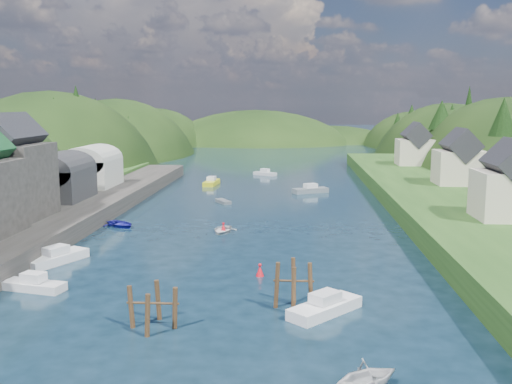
# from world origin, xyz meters

# --- Properties ---
(ground) EXTENTS (600.00, 600.00, 0.00)m
(ground) POSITION_xyz_m (0.00, 50.00, 0.00)
(ground) COLOR black
(ground) RESTS_ON ground
(hillside_left) EXTENTS (44.00, 245.56, 52.00)m
(hillside_left) POSITION_xyz_m (-45.00, 75.00, -8.03)
(hillside_left) COLOR black
(hillside_left) RESTS_ON ground
(hillside_right) EXTENTS (36.00, 245.56, 48.00)m
(hillside_right) POSITION_xyz_m (45.00, 75.00, -7.41)
(hillside_right) COLOR black
(hillside_right) RESTS_ON ground
(far_hills) EXTENTS (103.00, 68.00, 44.00)m
(far_hills) POSITION_xyz_m (1.22, 174.01, -10.80)
(far_hills) COLOR black
(far_hills) RESTS_ON ground
(hill_trees) EXTENTS (90.26, 145.90, 12.92)m
(hill_trees) POSITION_xyz_m (-0.89, 64.49, 11.13)
(hill_trees) COLOR black
(hill_trees) RESTS_ON ground
(quay_left) EXTENTS (12.00, 110.00, 2.00)m
(quay_left) POSITION_xyz_m (-24.00, 20.00, 1.00)
(quay_left) COLOR #2D2B28
(quay_left) RESTS_ON ground
(boat_sheds) EXTENTS (7.00, 21.00, 7.50)m
(boat_sheds) POSITION_xyz_m (-26.00, 39.00, 5.27)
(boat_sheds) COLOR #2D2D30
(boat_sheds) RESTS_ON quay_left
(terrace_right) EXTENTS (16.00, 120.00, 2.40)m
(terrace_right) POSITION_xyz_m (25.00, 40.00, 1.20)
(terrace_right) COLOR #234719
(terrace_right) RESTS_ON ground
(right_bank_cottages) EXTENTS (9.00, 59.24, 8.41)m
(right_bank_cottages) POSITION_xyz_m (28.00, 48.33, 5.84)
(right_bank_cottages) COLOR beige
(right_bank_cottages) RESTS_ON terrace_right
(piling_cluster_near) EXTENTS (3.41, 3.16, 3.38)m
(piling_cluster_near) POSITION_xyz_m (-4.43, -3.74, 1.12)
(piling_cluster_near) COLOR #382314
(piling_cluster_near) RESTS_ON ground
(piling_cluster_far) EXTENTS (2.88, 2.72, 3.95)m
(piling_cluster_far) POSITION_xyz_m (4.57, 0.46, 1.40)
(piling_cluster_far) COLOR #382314
(piling_cluster_far) RESTS_ON ground
(channel_buoy_near) EXTENTS (0.70, 0.70, 1.10)m
(channel_buoy_near) POSITION_xyz_m (1.73, 7.90, 0.48)
(channel_buoy_near) COLOR red
(channel_buoy_near) RESTS_ON ground
(channel_buoy_far) EXTENTS (0.70, 0.70, 1.10)m
(channel_buoy_far) POSITION_xyz_m (-3.43, 24.19, 0.48)
(channel_buoy_far) COLOR red
(channel_buoy_far) RESTS_ON ground
(moored_boats) EXTENTS (30.30, 94.39, 2.41)m
(moored_boats) POSITION_xyz_m (-6.84, 12.62, 0.65)
(moored_boats) COLOR white
(moored_boats) RESTS_ON ground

